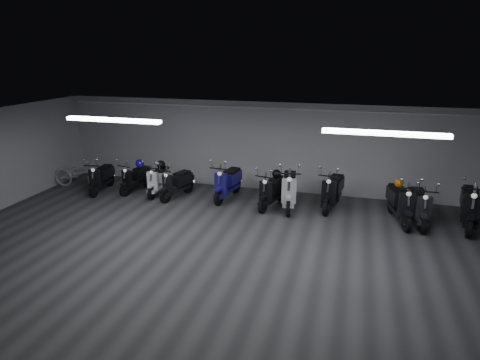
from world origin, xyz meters
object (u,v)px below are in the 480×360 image
(scooter_0, at_px, (101,173))
(scooter_7, at_px, (333,185))
(bicycle, at_px, (79,170))
(helmet_0, at_px, (277,174))
(scooter_10, at_px, (471,199))
(helmet_1, at_px, (140,163))
(helmet_3, at_px, (161,165))
(scooter_9, at_px, (420,200))
(scooter_2, at_px, (158,175))
(scooter_6, at_px, (290,183))
(scooter_1, at_px, (136,174))
(scooter_5, at_px, (273,185))
(scooter_8, at_px, (401,197))
(helmet_2, at_px, (399,183))
(scooter_4, at_px, (228,177))
(scooter_3, at_px, (177,179))

(scooter_0, distance_m, scooter_7, 7.13)
(bicycle, xyz_separation_m, helmet_0, (6.45, 0.22, 0.33))
(scooter_10, relative_size, helmet_1, 7.19)
(helmet_3, bearing_deg, scooter_9, -4.37)
(scooter_2, relative_size, scooter_6, 0.83)
(scooter_1, relative_size, bicycle, 0.87)
(scooter_6, distance_m, scooter_7, 1.21)
(scooter_5, distance_m, helmet_3, 3.65)
(scooter_5, height_order, scooter_9, scooter_9)
(scooter_0, distance_m, helmet_0, 5.55)
(scooter_0, xyz_separation_m, scooter_8, (8.86, -0.03, 0.08))
(scooter_5, height_order, helmet_2, scooter_5)
(scooter_0, relative_size, scooter_1, 1.04)
(scooter_1, relative_size, scooter_10, 0.79)
(helmet_1, distance_m, helmet_2, 7.70)
(scooter_9, xyz_separation_m, scooter_10, (1.18, 0.13, 0.08))
(scooter_4, xyz_separation_m, scooter_6, (1.89, -0.21, 0.06))
(helmet_3, bearing_deg, helmet_0, -1.99)
(scooter_1, height_order, helmet_1, scooter_1)
(helmet_2, bearing_deg, helmet_0, 177.31)
(scooter_6, height_order, scooter_10, scooter_10)
(scooter_6, distance_m, scooter_9, 3.40)
(helmet_3, bearing_deg, bicycle, -172.84)
(scooter_3, relative_size, helmet_2, 6.86)
(scooter_6, relative_size, bicycle, 1.08)
(scooter_3, xyz_separation_m, scooter_6, (3.40, 0.11, 0.13))
(bicycle, xyz_separation_m, helmet_2, (9.72, 0.06, 0.39))
(scooter_7, relative_size, scooter_9, 1.04)
(scooter_1, xyz_separation_m, scooter_8, (7.80, -0.32, 0.10))
(scooter_7, distance_m, scooter_9, 2.27)
(scooter_1, xyz_separation_m, helmet_1, (0.05, 0.22, 0.28))
(scooter_9, height_order, scooter_10, scooter_10)
(scooter_2, relative_size, helmet_2, 6.92)
(scooter_4, xyz_separation_m, helmet_2, (4.76, -0.21, 0.30))
(scooter_2, bearing_deg, scooter_6, -2.55)
(scooter_6, height_order, scooter_7, scooter_6)
(scooter_4, bearing_deg, scooter_3, -160.22)
(helmet_2, bearing_deg, scooter_10, -5.48)
(scooter_4, relative_size, scooter_6, 0.92)
(scooter_8, height_order, helmet_2, scooter_8)
(scooter_1, distance_m, scooter_6, 4.88)
(scooter_6, height_order, helmet_1, scooter_6)
(helmet_1, bearing_deg, scooter_7, -0.27)
(scooter_8, relative_size, helmet_0, 7.28)
(scooter_4, height_order, scooter_9, scooter_4)
(scooter_1, relative_size, scooter_6, 0.80)
(scooter_4, height_order, helmet_3, scooter_4)
(bicycle, bearing_deg, scooter_7, -89.86)
(scooter_4, relative_size, scooter_8, 0.98)
(scooter_2, distance_m, scooter_3, 0.70)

